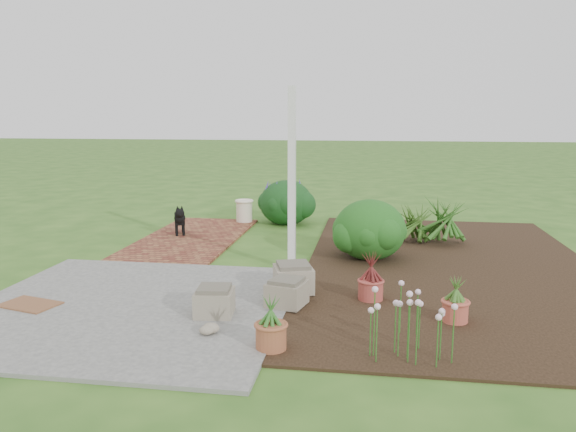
# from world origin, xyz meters

# --- Properties ---
(ground) EXTENTS (80.00, 80.00, 0.00)m
(ground) POSITION_xyz_m (0.00, 0.00, 0.00)
(ground) COLOR #2F5A1C
(ground) RESTS_ON ground
(concrete_patio) EXTENTS (3.50, 3.50, 0.04)m
(concrete_patio) POSITION_xyz_m (-1.25, -1.75, 0.02)
(concrete_patio) COLOR #5B5B59
(concrete_patio) RESTS_ON ground
(brick_path) EXTENTS (1.60, 3.50, 0.04)m
(brick_path) POSITION_xyz_m (-1.70, 1.75, 0.02)
(brick_path) COLOR brown
(brick_path) RESTS_ON ground
(garden_bed) EXTENTS (4.00, 7.00, 0.03)m
(garden_bed) POSITION_xyz_m (2.50, 0.50, 0.01)
(garden_bed) COLOR black
(garden_bed) RESTS_ON ground
(veranda_post) EXTENTS (0.10, 0.10, 2.50)m
(veranda_post) POSITION_xyz_m (0.30, 0.10, 1.25)
(veranda_post) COLOR white
(veranda_post) RESTS_ON ground
(stone_trough_near) EXTENTS (0.44, 0.44, 0.26)m
(stone_trough_near) POSITION_xyz_m (-0.23, -1.90, 0.17)
(stone_trough_near) COLOR #756F5A
(stone_trough_near) RESTS_ON concrete_patio
(stone_trough_mid) EXTENTS (0.47, 0.47, 0.26)m
(stone_trough_mid) POSITION_xyz_m (0.48, -1.49, 0.17)
(stone_trough_mid) COLOR gray
(stone_trough_mid) RESTS_ON concrete_patio
(stone_trough_far) EXTENTS (0.56, 0.56, 0.29)m
(stone_trough_far) POSITION_xyz_m (0.48, -0.98, 0.19)
(stone_trough_far) COLOR gray
(stone_trough_far) RESTS_ON concrete_patio
(coir_doormat) EXTENTS (0.70, 0.54, 0.02)m
(coir_doormat) POSITION_xyz_m (-2.34, -1.94, 0.05)
(coir_doormat) COLOR brown
(coir_doormat) RESTS_ON concrete_patio
(black_dog) EXTENTS (0.32, 0.55, 0.50)m
(black_dog) POSITION_xyz_m (-1.96, 1.88, 0.34)
(black_dog) COLOR black
(black_dog) RESTS_ON brick_path
(cream_ceramic_urn) EXTENTS (0.42, 0.42, 0.42)m
(cream_ceramic_urn) POSITION_xyz_m (-1.12, 3.27, 0.25)
(cream_ceramic_urn) COLOR #EFE0C5
(cream_ceramic_urn) RESTS_ON brick_path
(evergreen_shrub) EXTENTS (1.32, 1.32, 0.90)m
(evergreen_shrub) POSITION_xyz_m (1.36, 0.81, 0.48)
(evergreen_shrub) COLOR #133812
(evergreen_shrub) RESTS_ON garden_bed
(agapanthus_clump_back) EXTENTS (1.22, 1.22, 0.92)m
(agapanthus_clump_back) POSITION_xyz_m (2.54, 1.95, 0.49)
(agapanthus_clump_back) COLOR #16370C
(agapanthus_clump_back) RESTS_ON garden_bed
(agapanthus_clump_front) EXTENTS (1.07, 1.07, 0.74)m
(agapanthus_clump_front) POSITION_xyz_m (2.08, 2.01, 0.40)
(agapanthus_clump_front) COLOR #1B400D
(agapanthus_clump_front) RESTS_ON garden_bed
(pink_flower_patch) EXTENTS (1.03, 1.03, 0.64)m
(pink_flower_patch) POSITION_xyz_m (1.73, -2.38, 0.35)
(pink_flower_patch) COLOR #113D0F
(pink_flower_patch) RESTS_ON garden_bed
(terracotta_pot_bronze) EXTENTS (0.35, 0.35, 0.23)m
(terracotta_pot_bronze) POSITION_xyz_m (1.40, -1.12, 0.15)
(terracotta_pot_bronze) COLOR #A24037
(terracotta_pot_bronze) RESTS_ON garden_bed
(terracotta_pot_small_left) EXTENTS (0.33, 0.33, 0.22)m
(terracotta_pot_small_left) POSITION_xyz_m (2.26, -1.70, 0.14)
(terracotta_pot_small_left) COLOR #B24F3C
(terracotta_pot_small_left) RESTS_ON garden_bed
(terracotta_pot_small_right) EXTENTS (0.34, 0.34, 0.24)m
(terracotta_pot_small_right) POSITION_xyz_m (0.52, -2.66, 0.15)
(terracotta_pot_small_right) COLOR #995433
(terracotta_pot_small_right) RESTS_ON garden_bed
(purple_flowering_bush) EXTENTS (1.37, 1.37, 0.89)m
(purple_flowering_bush) POSITION_xyz_m (-0.30, 3.38, 0.44)
(purple_flowering_bush) COLOR black
(purple_flowering_bush) RESTS_ON ground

